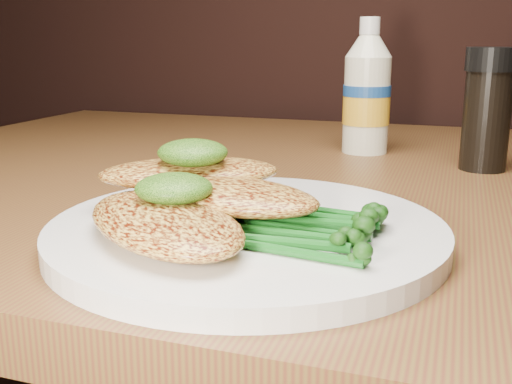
% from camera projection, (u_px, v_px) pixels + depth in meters
% --- Properties ---
extents(plate, '(0.29, 0.29, 0.01)m').
position_uv_depth(plate, '(247.00, 232.00, 0.44)').
color(plate, silver).
rests_on(plate, dining_table).
extents(chicken_front, '(0.17, 0.16, 0.02)m').
position_uv_depth(chicken_front, '(164.00, 222.00, 0.40)').
color(chicken_front, gold).
rests_on(chicken_front, plate).
extents(chicken_mid, '(0.16, 0.10, 0.02)m').
position_uv_depth(chicken_mid, '(223.00, 194.00, 0.43)').
color(chicken_mid, gold).
rests_on(chicken_mid, plate).
extents(chicken_back, '(0.16, 0.13, 0.02)m').
position_uv_depth(chicken_back, '(190.00, 173.00, 0.47)').
color(chicken_back, gold).
rests_on(chicken_back, plate).
extents(pesto_front, '(0.06, 0.06, 0.02)m').
position_uv_depth(pesto_front, '(174.00, 188.00, 0.40)').
color(pesto_front, black).
rests_on(pesto_front, chicken_front).
extents(pesto_back, '(0.06, 0.06, 0.02)m').
position_uv_depth(pesto_back, '(193.00, 153.00, 0.45)').
color(pesto_back, black).
rests_on(pesto_back, chicken_back).
extents(broccolini_bundle, '(0.14, 0.12, 0.02)m').
position_uv_depth(broccolini_bundle, '(300.00, 219.00, 0.41)').
color(broccolini_bundle, '#125516').
rests_on(broccolini_bundle, plate).
extents(mayo_bottle, '(0.06, 0.06, 0.17)m').
position_uv_depth(mayo_bottle, '(367.00, 86.00, 0.76)').
color(mayo_bottle, beige).
rests_on(mayo_bottle, dining_table).
extents(pepper_grinder, '(0.06, 0.06, 0.13)m').
position_uv_depth(pepper_grinder, '(487.00, 110.00, 0.66)').
color(pepper_grinder, black).
rests_on(pepper_grinder, dining_table).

